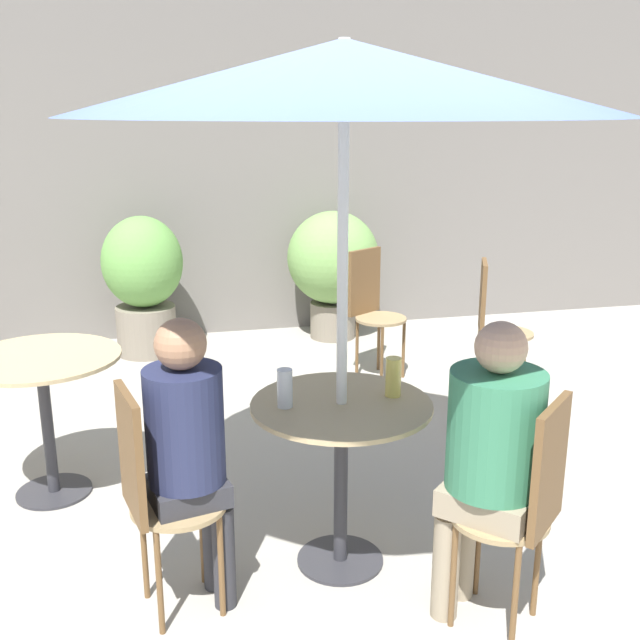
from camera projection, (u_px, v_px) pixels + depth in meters
ground_plane at (337, 574)px, 3.24m from camera, size 20.00×20.00×0.00m
storefront_wall at (229, 162)px, 6.39m from camera, size 10.00×0.06×3.00m
cafe_table_near at (341, 440)px, 3.17m from camera, size 0.77×0.77×0.76m
cafe_table_far at (43, 386)px, 3.76m from camera, size 0.79×0.79×0.76m
bistro_chair_0 at (154, 485)px, 2.84m from camera, size 0.40×0.38×0.95m
bistro_chair_1 at (526, 498)px, 2.74m from camera, size 0.43×0.43×0.95m
bistro_chair_2 at (372, 302)px, 5.52m from camera, size 0.42×0.43×0.95m
bistro_chair_5 at (493, 317)px, 5.11m from camera, size 0.42×0.41×0.95m
seated_person_0 at (189, 438)px, 2.85m from camera, size 0.34×0.31×1.21m
seated_person_1 at (490, 449)px, 2.78m from camera, size 0.45×0.45×1.22m
beer_glass_0 at (393, 377)px, 3.18m from camera, size 0.07×0.07×0.17m
beer_glass_1 at (285, 388)px, 3.06m from camera, size 0.06×0.06×0.16m
potted_plant_0 at (143, 278)px, 6.00m from camera, size 0.64×0.64×1.13m
potted_plant_1 at (333, 263)px, 6.42m from camera, size 0.79×0.79×1.11m
umbrella at (344, 79)px, 2.77m from camera, size 2.11×2.11×2.19m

